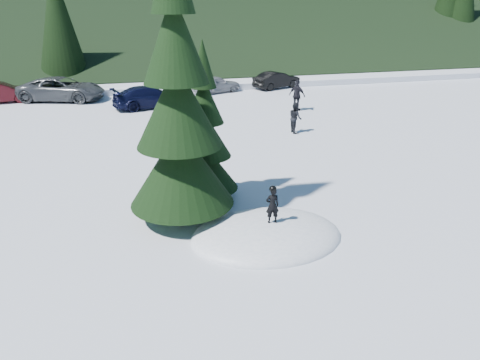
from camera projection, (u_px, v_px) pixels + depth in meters
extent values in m
plane|color=white|center=(267.00, 237.00, 13.73)|extent=(200.00, 200.00, 0.00)
ellipsoid|color=white|center=(267.00, 237.00, 13.73)|extent=(4.48, 3.52, 0.96)
cylinder|color=black|center=(183.00, 198.00, 14.58)|extent=(0.38, 0.38, 1.40)
cone|color=black|center=(181.00, 166.00, 14.18)|extent=(3.20, 3.20, 2.46)
cone|color=black|center=(178.00, 105.00, 13.48)|extent=(2.54, 2.54, 2.46)
cone|color=black|center=(175.00, 38.00, 12.79)|extent=(1.88, 1.88, 2.46)
cylinder|color=black|center=(206.00, 185.00, 16.14)|extent=(0.26, 0.26, 1.00)
cone|color=black|center=(206.00, 167.00, 15.90)|extent=(2.20, 2.20, 1.52)
cone|color=black|center=(205.00, 134.00, 15.47)|extent=(1.75, 1.75, 1.52)
cone|color=black|center=(204.00, 100.00, 15.04)|extent=(1.29, 1.29, 1.52)
cone|color=black|center=(203.00, 63.00, 14.62)|extent=(0.84, 0.84, 1.52)
imported|color=black|center=(272.00, 205.00, 13.35)|extent=(0.41, 0.29, 1.07)
imported|color=black|center=(295.00, 118.00, 23.74)|extent=(0.59, 0.76, 1.56)
imported|color=black|center=(297.00, 95.00, 28.17)|extent=(1.02, 1.13, 1.84)
imported|color=#3A0A0F|center=(0.00, 92.00, 30.30)|extent=(4.23, 2.05, 1.34)
imported|color=#474A4E|center=(62.00, 89.00, 30.90)|extent=(6.01, 4.06, 1.53)
imported|color=black|center=(150.00, 97.00, 29.01)|extent=(4.90, 2.87, 1.33)
imported|color=gray|center=(216.00, 84.00, 33.40)|extent=(3.84, 2.54, 1.22)
imported|color=black|center=(277.00, 80.00, 35.01)|extent=(3.96, 2.69, 1.23)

